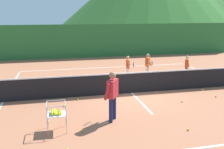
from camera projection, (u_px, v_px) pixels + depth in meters
ground_plane at (132, 93)px, 11.61m from camera, size 120.00×120.00×0.00m
line_baseline_near at (187, 149)px, 6.82m from camera, size 11.07×0.08×0.01m
line_baseline_far at (107, 67)px, 16.95m from camera, size 11.07×0.08×0.01m
line_sideline_west at (3, 102)px, 10.42m from camera, size 0.08×10.70×0.01m
line_service_center at (132, 93)px, 11.61m from camera, size 0.08×5.14×0.01m
tennis_net at (132, 82)px, 11.49m from camera, size 11.45×0.08×1.05m
instructor at (112, 92)px, 8.42m from camera, size 0.58×0.84×1.71m
student_0 at (128, 65)px, 13.88m from camera, size 0.42×0.68×1.28m
student_1 at (148, 63)px, 14.22m from camera, size 0.47×0.72×1.35m
student_2 at (187, 65)px, 14.01m from camera, size 0.43×0.48×1.27m
ball_cart at (56, 113)px, 7.80m from camera, size 0.58×0.58×0.90m
tennis_ball_0 at (188, 130)px, 7.91m from camera, size 0.07×0.07×0.07m
tennis_ball_1 at (82, 130)px, 7.87m from camera, size 0.07×0.07×0.07m
tennis_ball_2 at (216, 97)px, 11.01m from camera, size 0.07×0.07×0.07m
tennis_ball_4 at (182, 101)px, 10.40m from camera, size 0.07×0.07×0.07m
tennis_ball_5 at (78, 99)px, 10.64m from camera, size 0.07×0.07×0.07m
tennis_ball_7 at (203, 90)px, 11.93m from camera, size 0.07×0.07×0.07m
tennis_ball_8 at (67, 149)px, 6.78m from camera, size 0.07×0.07×0.07m
tennis_ball_10 at (64, 106)px, 9.93m from camera, size 0.07×0.07×0.07m
tennis_ball_11 at (48, 122)px, 8.49m from camera, size 0.07×0.07×0.07m
windscreen_fence at (96, 41)px, 20.54m from camera, size 24.36×0.08×2.67m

